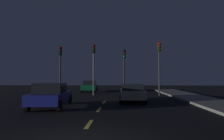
# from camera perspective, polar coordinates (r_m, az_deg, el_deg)

# --- Properties ---
(ground_plane) EXTENTS (80.00, 80.00, 0.00)m
(ground_plane) POSITION_cam_1_polar(r_m,az_deg,el_deg) (12.94, -3.19, -9.99)
(ground_plane) COLOR black
(lane_stripe_second) EXTENTS (0.16, 1.60, 0.01)m
(lane_stripe_second) POSITION_cam_1_polar(r_m,az_deg,el_deg) (8.63, -6.05, -13.93)
(lane_stripe_second) COLOR #EACC4C
(lane_stripe_second) RESTS_ON ground_plane
(lane_stripe_third) EXTENTS (0.16, 1.60, 0.01)m
(lane_stripe_third) POSITION_cam_1_polar(r_m,az_deg,el_deg) (12.35, -3.45, -10.35)
(lane_stripe_third) COLOR #EACC4C
(lane_stripe_third) RESTS_ON ground_plane
(lane_stripe_fourth) EXTENTS (0.16, 1.60, 0.01)m
(lane_stripe_fourth) POSITION_cam_1_polar(r_m,az_deg,el_deg) (16.10, -2.09, -8.43)
(lane_stripe_fourth) COLOR #EACC4C
(lane_stripe_fourth) RESTS_ON ground_plane
(traffic_signal_far_left) EXTENTS (0.32, 0.38, 5.02)m
(traffic_signal_far_left) POSITION_cam_1_polar(r_m,az_deg,el_deg) (22.97, -13.49, 2.27)
(traffic_signal_far_left) COLOR black
(traffic_signal_far_left) RESTS_ON ground_plane
(traffic_signal_center_left) EXTENTS (0.32, 0.38, 5.23)m
(traffic_signal_center_left) POSITION_cam_1_polar(r_m,az_deg,el_deg) (22.30, -4.87, 2.71)
(traffic_signal_center_left) COLOR #4C4C51
(traffic_signal_center_left) RESTS_ON ground_plane
(traffic_signal_center_right) EXTENTS (0.32, 0.38, 4.70)m
(traffic_signal_center_right) POSITION_cam_1_polar(r_m,az_deg,el_deg) (22.10, 3.20, 1.85)
(traffic_signal_center_right) COLOR black
(traffic_signal_center_right) RESTS_ON ground_plane
(traffic_signal_far_right) EXTENTS (0.32, 0.38, 5.38)m
(traffic_signal_far_right) POSITION_cam_1_polar(r_m,az_deg,el_deg) (22.47, 12.31, 2.94)
(traffic_signal_far_right) COLOR #2D2D30
(traffic_signal_far_right) RESTS_ON ground_plane
(car_stopped_ahead) EXTENTS (1.83, 4.39, 1.34)m
(car_stopped_ahead) POSITION_cam_1_polar(r_m,az_deg,el_deg) (16.37, 5.27, -5.87)
(car_stopped_ahead) COLOR gray
(car_stopped_ahead) RESTS_ON ground_plane
(car_adjacent_lane) EXTENTS (2.14, 4.51, 1.48)m
(car_adjacent_lane) POSITION_cam_1_polar(r_m,az_deg,el_deg) (13.55, -15.76, -6.36)
(car_adjacent_lane) COLOR navy
(car_adjacent_lane) RESTS_ON ground_plane
(car_oncoming_far) EXTENTS (2.08, 4.48, 1.45)m
(car_oncoming_far) POSITION_cam_1_polar(r_m,az_deg,el_deg) (28.04, -5.94, -4.22)
(car_oncoming_far) COLOR #0F4C2D
(car_oncoming_far) RESTS_ON ground_plane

